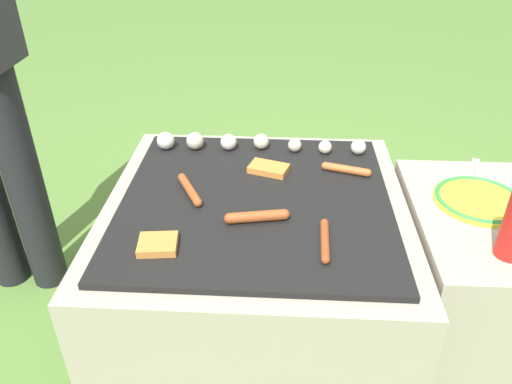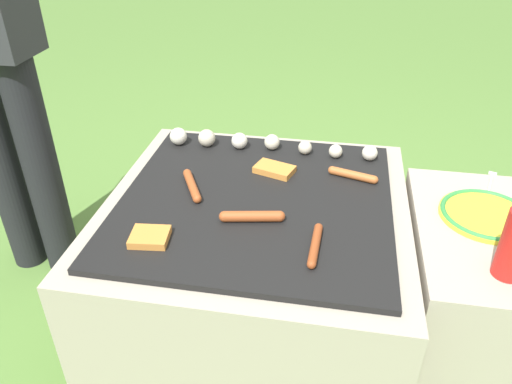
{
  "view_description": "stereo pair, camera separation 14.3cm",
  "coord_description": "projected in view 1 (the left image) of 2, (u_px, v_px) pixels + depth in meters",
  "views": [
    {
      "loc": [
        0.07,
        -1.21,
        1.22
      ],
      "look_at": [
        0.0,
        0.0,
        0.46
      ],
      "focal_mm": 35.0,
      "sensor_mm": 36.0,
      "label": 1
    },
    {
      "loc": [
        0.21,
        -1.19,
        1.22
      ],
      "look_at": [
        0.0,
        0.0,
        0.46
      ],
      "focal_mm": 35.0,
      "sensor_mm": 36.0,
      "label": 2
    }
  ],
  "objects": [
    {
      "name": "ground_plane",
      "position": [
        256.0,
        307.0,
        1.67
      ],
      "size": [
        14.0,
        14.0,
        0.0
      ],
      "primitive_type": "plane",
      "color": "#567F38"
    },
    {
      "name": "grill",
      "position": [
        256.0,
        257.0,
        1.56
      ],
      "size": [
        0.87,
        0.87,
        0.44
      ],
      "color": "#A89E8C",
      "rests_on": "ground_plane"
    },
    {
      "name": "side_ledge",
      "position": [
        467.0,
        273.0,
        1.49
      ],
      "size": [
        0.37,
        0.6,
        0.44
      ],
      "color": "#A89E8C",
      "rests_on": "ground_plane"
    },
    {
      "name": "sausage_front_center",
      "position": [
        257.0,
        216.0,
        1.33
      ],
      "size": [
        0.18,
        0.06,
        0.03
      ],
      "color": "#A34C23",
      "rests_on": "grill"
    },
    {
      "name": "sausage_back_left",
      "position": [
        346.0,
        169.0,
        1.55
      ],
      "size": [
        0.15,
        0.06,
        0.03
      ],
      "color": "#B7602D",
      "rests_on": "grill"
    },
    {
      "name": "sausage_front_left",
      "position": [
        190.0,
        189.0,
        1.45
      ],
      "size": [
        0.1,
        0.16,
        0.03
      ],
      "color": "#A34C23",
      "rests_on": "grill"
    },
    {
      "name": "sausage_back_center",
      "position": [
        325.0,
        240.0,
        1.25
      ],
      "size": [
        0.03,
        0.17,
        0.02
      ],
      "color": "#93421E",
      "rests_on": "grill"
    },
    {
      "name": "bread_slice_right",
      "position": [
        269.0,
        168.0,
        1.56
      ],
      "size": [
        0.14,
        0.11,
        0.02
      ],
      "color": "#D18438",
      "rests_on": "grill"
    },
    {
      "name": "bread_slice_center",
      "position": [
        158.0,
        244.0,
        1.24
      ],
      "size": [
        0.1,
        0.09,
        0.02
      ],
      "color": "#D18438",
      "rests_on": "grill"
    },
    {
      "name": "mushroom_row",
      "position": [
        244.0,
        143.0,
        1.68
      ],
      "size": [
        0.7,
        0.07,
        0.06
      ],
      "color": "silver",
      "rests_on": "grill"
    },
    {
      "name": "plate_colorful",
      "position": [
        479.0,
        200.0,
        1.42
      ],
      "size": [
        0.25,
        0.25,
        0.02
      ],
      "color": "yellow",
      "rests_on": "side_ledge"
    },
    {
      "name": "fork_utensil",
      "position": [
        476.0,
        172.0,
        1.56
      ],
      "size": [
        0.07,
        0.19,
        0.01
      ],
      "color": "silver",
      "rests_on": "side_ledge"
    }
  ]
}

